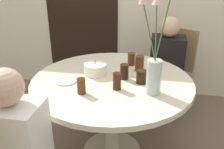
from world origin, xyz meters
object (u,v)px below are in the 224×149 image
object	(u,v)px
birthday_cake	(95,69)
person_woman	(166,71)
drink_glass_5	(131,59)
flower_vase	(154,66)
drink_glass_0	(117,81)
side_plate	(66,81)
drink_glass_1	(142,77)
drink_glass_2	(139,63)
drink_glass_4	(124,72)
chair_far_back	(173,66)
drink_glass_3	(81,86)

from	to	relation	value
birthday_cake	person_woman	bearing A→B (deg)	48.23
drink_glass_5	flower_vase	bearing A→B (deg)	-67.86
flower_vase	drink_glass_0	xyz separation A→B (m)	(-0.26, 0.03, -0.15)
side_plate	drink_glass_5	world-z (taller)	drink_glass_5
flower_vase	drink_glass_1	distance (m)	0.24
drink_glass_2	drink_glass_4	bearing A→B (deg)	-118.80
drink_glass_4	chair_far_back	bearing A→B (deg)	63.08
drink_glass_0	drink_glass_3	distance (m)	0.26
chair_far_back	drink_glass_2	world-z (taller)	chair_far_back
chair_far_back	drink_glass_5	bearing A→B (deg)	-96.25
drink_glass_2	person_woman	xyz separation A→B (m)	(0.24, 0.52, -0.27)
chair_far_back	drink_glass_4	size ratio (longest dim) A/B	7.66
chair_far_back	drink_glass_3	size ratio (longest dim) A/B	8.17
drink_glass_0	drink_glass_2	world-z (taller)	drink_glass_2
chair_far_back	drink_glass_5	size ratio (longest dim) A/B	8.34
side_plate	person_woman	world-z (taller)	person_woman
birthday_cake	flower_vase	size ratio (longest dim) A/B	0.26
flower_vase	side_plate	bearing A→B (deg)	173.63
flower_vase	drink_glass_1	size ratio (longest dim) A/B	6.85
drink_glass_2	person_woman	distance (m)	0.64
birthday_cake	drink_glass_4	distance (m)	0.25
drink_glass_0	person_woman	world-z (taller)	person_woman
drink_glass_1	person_woman	bearing A→B (deg)	74.71
birthday_cake	drink_glass_1	distance (m)	0.40
birthday_cake	drink_glass_0	xyz separation A→B (m)	(0.22, -0.23, 0.02)
drink_glass_1	drink_glass_2	bearing A→B (deg)	98.89
birthday_cake	side_plate	size ratio (longest dim) A/B	1.07
birthday_cake	side_plate	xyz separation A→B (m)	(-0.19, -0.18, -0.04)
birthday_cake	drink_glass_3	distance (m)	0.34
flower_vase	drink_glass_5	bearing A→B (deg)	112.14
side_plate	drink_glass_4	xyz separation A→B (m)	(0.44, 0.14, 0.06)
chair_far_back	birthday_cake	bearing A→B (deg)	-99.22
drink_glass_0	drink_glass_4	bearing A→B (deg)	81.63
chair_far_back	drink_glass_2	distance (m)	0.78
person_woman	birthday_cake	bearing A→B (deg)	-131.77
drink_glass_0	person_woman	xyz separation A→B (m)	(0.37, 0.89, -0.27)
birthday_cake	flower_vase	xyz separation A→B (m)	(0.47, -0.25, 0.17)
drink_glass_3	drink_glass_5	bearing A→B (deg)	65.04
drink_glass_0	drink_glass_3	xyz separation A→B (m)	(-0.23, -0.11, -0.01)
side_plate	person_woman	distance (m)	1.17
drink_glass_1	chair_far_back	bearing A→B (deg)	72.09
drink_glass_3	chair_far_back	bearing A→B (deg)	58.87
person_woman	drink_glass_3	bearing A→B (deg)	-121.16
side_plate	drink_glass_3	size ratio (longest dim) A/B	1.50
flower_vase	person_woman	size ratio (longest dim) A/B	0.65
flower_vase	drink_glass_0	distance (m)	0.30
drink_glass_2	drink_glass_3	world-z (taller)	drink_glass_2
flower_vase	drink_glass_2	bearing A→B (deg)	107.84
birthday_cake	drink_glass_1	bearing A→B (deg)	-13.95
drink_glass_4	drink_glass_5	size ratio (longest dim) A/B	1.09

